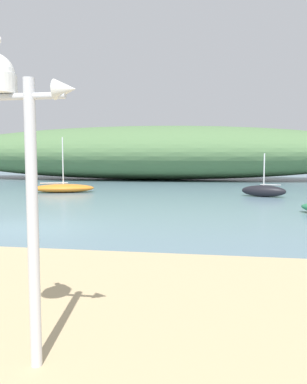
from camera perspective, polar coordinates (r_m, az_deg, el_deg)
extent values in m
plane|color=slate|center=(14.28, -18.51, -5.00)|extent=(120.00, 120.00, 0.00)
ellipsoid|color=#517547|center=(42.74, -0.83, 5.73)|extent=(50.63, 12.16, 5.76)
cylinder|color=silver|center=(4.30, -17.18, -4.79)|extent=(0.12, 0.12, 3.05)
cylinder|color=silver|center=(4.28, -17.67, 13.16)|extent=(0.77, 0.07, 0.07)
cone|color=silver|center=(4.13, -12.75, 14.42)|extent=(0.22, 0.21, 0.21)
ellipsoid|color=black|center=(24.96, 15.75, 0.14)|extent=(2.82, 1.59, 0.71)
cylinder|color=silver|center=(24.89, 15.82, 2.96)|extent=(0.08, 0.08, 2.17)
cylinder|color=silver|center=(24.86, 16.69, 1.01)|extent=(1.17, 0.42, 0.06)
ellipsoid|color=orange|center=(27.66, -13.00, 0.54)|extent=(4.44, 2.67, 0.58)
cylinder|color=silver|center=(27.58, -13.08, 4.29)|extent=(0.08, 0.08, 3.39)
cylinder|color=silver|center=(27.70, -14.31, 1.28)|extent=(1.81, 0.62, 0.06)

